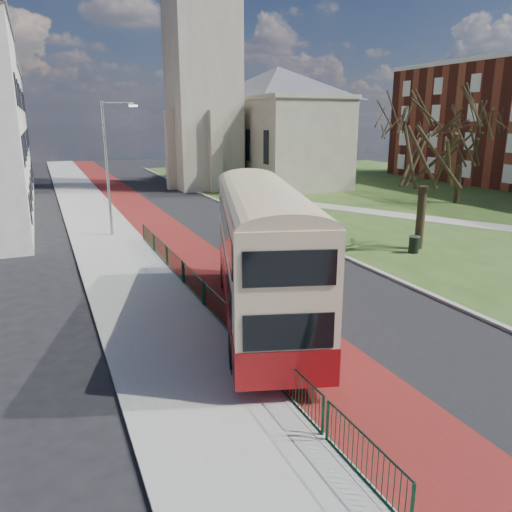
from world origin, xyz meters
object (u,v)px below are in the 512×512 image
winter_tree_near (428,134)px  bus (262,248)px  winter_tree_far (463,135)px  litter_bin (414,244)px  streetlamp (109,162)px

winter_tree_near → bus: bearing=-153.9°
winter_tree_far → litter_bin: bearing=-141.1°
bus → winter_tree_far: 31.49m
streetlamp → bus: size_ratio=0.68×
winter_tree_near → litter_bin: (-0.90, -0.67, -5.80)m
winter_tree_far → winter_tree_near: bearing=-140.9°
bus → streetlamp: bearing=117.9°
bus → litter_bin: size_ratio=12.40×
litter_bin → streetlamp: bearing=143.4°
streetlamp → litter_bin: 18.42m
winter_tree_far → litter_bin: winter_tree_far is taller
litter_bin → bus: bearing=-154.8°
bus → winter_tree_near: size_ratio=1.29×
bus → winter_tree_far: winter_tree_far is taller
bus → winter_tree_near: 14.23m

